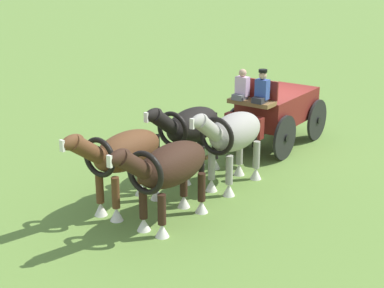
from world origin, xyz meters
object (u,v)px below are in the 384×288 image
(draft_horse_rear_near, at_px, (232,135))
(draft_horse_lead_near, at_px, (169,168))
(show_wagon, at_px, (275,109))
(draft_horse_rear_off, at_px, (190,128))
(draft_horse_lead_off, at_px, (123,155))

(draft_horse_rear_near, distance_m, draft_horse_lead_near, 2.60)
(show_wagon, relative_size, draft_horse_rear_off, 1.93)
(draft_horse_lead_off, bearing_deg, show_wagon, -176.75)
(draft_horse_lead_near, distance_m, draft_horse_lead_off, 1.30)
(show_wagon, height_order, draft_horse_lead_off, show_wagon)
(draft_horse_rear_off, xyz_separation_m, draft_horse_lead_near, (2.36, 1.70, -0.02))
(draft_horse_rear_off, height_order, draft_horse_lead_off, draft_horse_lead_off)
(show_wagon, distance_m, draft_horse_lead_off, 6.21)
(draft_horse_rear_off, height_order, draft_horse_lead_near, draft_horse_rear_off)
(draft_horse_lead_off, bearing_deg, draft_horse_rear_near, 162.78)
(show_wagon, bearing_deg, draft_horse_rear_near, 19.59)
(show_wagon, bearing_deg, draft_horse_lead_off, 3.25)
(draft_horse_rear_near, height_order, draft_horse_lead_near, draft_horse_rear_near)
(show_wagon, xyz_separation_m, draft_horse_lead_near, (5.98, 1.63, 0.14))
(show_wagon, relative_size, draft_horse_lead_near, 1.87)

